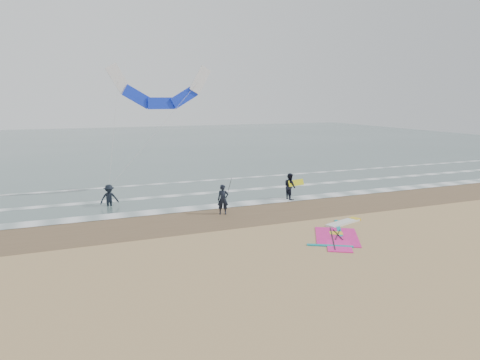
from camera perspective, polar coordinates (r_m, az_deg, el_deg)
name	(u,v)px	position (r m, az deg, el deg)	size (l,w,h in m)	color
ground	(321,243)	(20.04, 10.73, -8.28)	(120.00, 120.00, 0.00)	tan
sea_water	(145,144)	(65.05, -12.61, 4.76)	(120.00, 80.00, 0.02)	#47605E
wet_sand_band	(265,212)	(25.07, 3.35, -4.23)	(120.00, 5.00, 0.01)	brown
foam_waterline	(237,196)	(29.02, -0.37, -2.09)	(120.00, 9.15, 0.02)	white
windsurf_rig	(340,233)	(21.65, 13.14, -6.85)	(4.80, 4.55, 0.12)	white
person_standing	(223,200)	(24.31, -2.28, -2.62)	(0.63, 0.41, 1.71)	black
person_walking	(290,186)	(28.04, 6.67, -0.85)	(0.85, 0.66, 1.75)	black
person_wading	(109,193)	(27.23, -17.07, -1.64)	(1.11, 0.64, 1.71)	black
held_pole	(228,192)	(24.32, -1.63, -1.65)	(0.17, 0.86, 1.82)	black
carried_kiteboard	(296,183)	(28.10, 7.49, -0.37)	(1.30, 0.51, 0.39)	yellow
surf_kite	(161,91)	(29.49, -10.50, 11.54)	(7.40, 2.47, 7.63)	white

